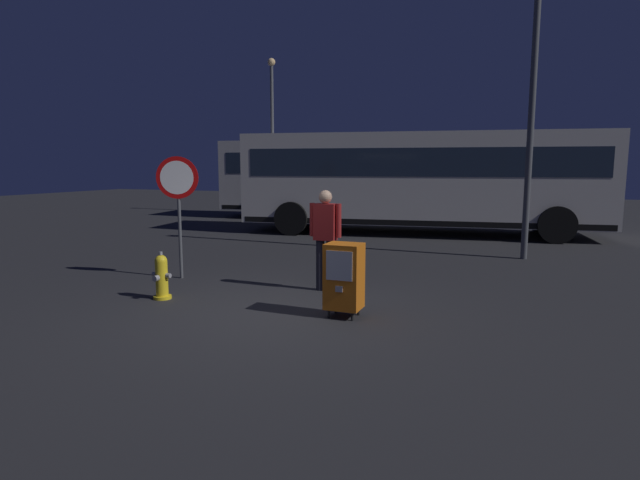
% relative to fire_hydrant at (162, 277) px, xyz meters
% --- Properties ---
extents(ground_plane, '(60.00, 60.00, 0.00)m').
position_rel_fire_hydrant_xyz_m(ground_plane, '(1.92, -0.10, -0.35)').
color(ground_plane, '#262628').
extents(fire_hydrant, '(0.33, 0.32, 0.75)m').
position_rel_fire_hydrant_xyz_m(fire_hydrant, '(0.00, 0.00, 0.00)').
color(fire_hydrant, yellow).
rests_on(fire_hydrant, ground_plane).
extents(newspaper_box_primary, '(0.48, 0.42, 1.02)m').
position_rel_fire_hydrant_xyz_m(newspaper_box_primary, '(2.96, 0.12, 0.22)').
color(newspaper_box_primary, black).
rests_on(newspaper_box_primary, ground_plane).
extents(stop_sign, '(0.71, 0.31, 2.23)m').
position_rel_fire_hydrant_xyz_m(stop_sign, '(-0.65, 1.36, 1.25)').
color(stop_sign, '#4C4F54').
rests_on(stop_sign, ground_plane).
extents(pedestrian, '(0.55, 0.22, 1.67)m').
position_rel_fire_hydrant_xyz_m(pedestrian, '(2.17, 1.45, 0.60)').
color(pedestrian, black).
rests_on(pedestrian, ground_plane).
extents(bus_near, '(10.75, 4.01, 3.00)m').
position_rel_fire_hydrant_xyz_m(bus_near, '(2.18, 9.35, 1.36)').
color(bus_near, beige).
rests_on(bus_near, ground_plane).
extents(bus_far, '(10.74, 3.86, 3.00)m').
position_rel_fire_hydrant_xyz_m(bus_far, '(-0.96, 13.03, 1.36)').
color(bus_far, beige).
rests_on(bus_far, ground_plane).
extents(street_light_near_left, '(0.32, 0.32, 6.44)m').
position_rel_fire_hydrant_xyz_m(street_light_near_left, '(-4.89, 13.57, 3.42)').
color(street_light_near_left, '#4C4F54').
rests_on(street_light_near_left, ground_plane).
extents(street_light_near_right, '(0.32, 0.32, 8.10)m').
position_rel_fire_hydrant_xyz_m(street_light_near_right, '(5.22, 5.87, 4.28)').
color(street_light_near_right, '#4C4F54').
rests_on(street_light_near_right, ground_plane).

